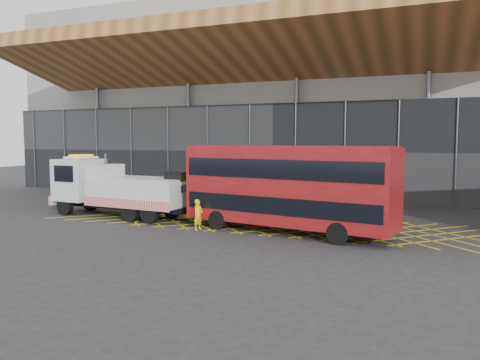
% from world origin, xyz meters
% --- Properties ---
extents(ground_plane, '(120.00, 120.00, 0.00)m').
position_xyz_m(ground_plane, '(0.00, 0.00, 0.00)').
color(ground_plane, '#242426').
extents(road_markings, '(27.96, 7.16, 0.01)m').
position_xyz_m(road_markings, '(5.60, 0.00, 0.01)').
color(road_markings, gold).
rests_on(road_markings, ground_plane).
extents(construction_building, '(55.00, 23.97, 18.00)m').
position_xyz_m(construction_building, '(1.92, 18.40, 8.98)').
color(construction_building, gray).
rests_on(construction_building, ground_plane).
extents(recovery_truck, '(11.66, 3.74, 4.04)m').
position_xyz_m(recovery_truck, '(-4.59, -1.22, 1.87)').
color(recovery_truck, black).
rests_on(recovery_truck, ground_plane).
extents(bus_towed, '(11.72, 4.71, 4.66)m').
position_xyz_m(bus_towed, '(7.20, -2.39, 2.59)').
color(bus_towed, maroon).
rests_on(bus_towed, ground_plane).
extents(worker, '(0.53, 0.69, 1.69)m').
position_xyz_m(worker, '(2.45, -3.33, 0.85)').
color(worker, yellow).
rests_on(worker, ground_plane).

